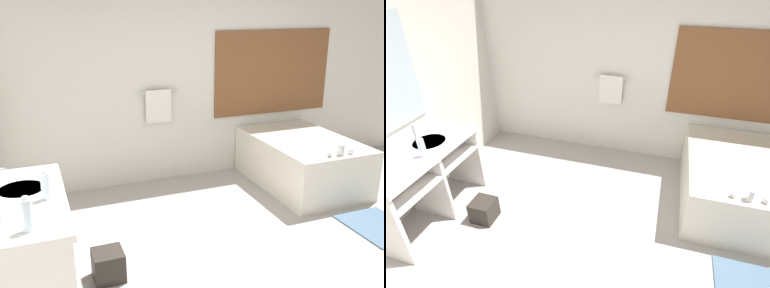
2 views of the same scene
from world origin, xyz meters
TOP-DOWN VIEW (x-y plane):
  - ground_plane at (0.00, 0.00)m, footprint 16.00×16.00m
  - wall_back_with_blinds at (0.05, 2.23)m, footprint 7.40×0.13m
  - vanity_counter at (-1.89, 0.24)m, footprint 0.59×1.28m
  - sink_faucet at (-2.05, 0.41)m, footprint 0.09×0.04m
  - bathtub at (1.32, 1.41)m, footprint 1.04×1.55m
  - water_bottle_2 at (-1.73, 0.15)m, footprint 0.06×0.06m
  - waste_bin at (-1.31, 0.32)m, footprint 0.25×0.25m

SIDE VIEW (x-z plane):
  - ground_plane at x=0.00m, z-range 0.00..0.00m
  - waste_bin at x=-1.31m, z-range 0.00..0.25m
  - bathtub at x=1.32m, z-range -0.03..0.69m
  - vanity_counter at x=-1.89m, z-range 0.19..1.05m
  - sink_faucet at x=-2.05m, z-range 0.86..1.04m
  - water_bottle_2 at x=-1.73m, z-range 0.86..1.07m
  - wall_back_with_blinds at x=0.05m, z-range 0.00..2.70m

